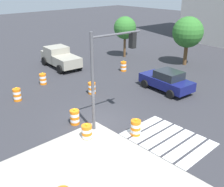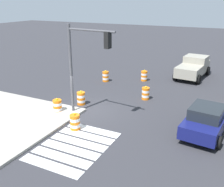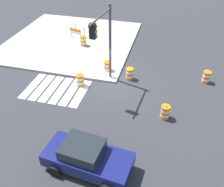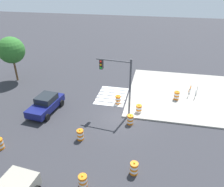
{
  "view_description": "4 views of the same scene",
  "coord_description": "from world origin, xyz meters",
  "px_view_note": "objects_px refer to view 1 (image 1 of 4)",
  "views": [
    {
      "loc": [
        11.16,
        -9.0,
        7.98
      ],
      "look_at": [
        -0.31,
        1.65,
        1.41
      ],
      "focal_mm": 43.28,
      "sensor_mm": 36.0,
      "label": 1
    },
    {
      "loc": [
        13.38,
        8.57,
        6.95
      ],
      "look_at": [
        0.07,
        1.96,
        1.56
      ],
      "focal_mm": 41.62,
      "sensor_mm": 36.0,
      "label": 2
    },
    {
      "loc": [
        -3.42,
        14.37,
        10.38
      ],
      "look_at": [
        -0.49,
        3.06,
        1.44
      ],
      "focal_mm": 38.8,
      "sensor_mm": 36.0,
      "label": 3
    },
    {
      "loc": [
        -17.28,
        -2.67,
        11.93
      ],
      "look_at": [
        1.5,
        1.26,
        1.67
      ],
      "focal_mm": 35.51,
      "sensor_mm": 36.0,
      "label": 4
    }
  ],
  "objects_px": {
    "pickup_truck": "(59,57)",
    "traffic_barrel_near_corner": "(136,128)",
    "street_tree_streetside_mid": "(188,32)",
    "sports_car": "(167,81)",
    "traffic_barrel_median_far": "(75,117)",
    "traffic_barrel_lane_center": "(43,79)",
    "traffic_barrel_opposite_curb": "(87,133)",
    "traffic_barrel_median_near": "(123,66)",
    "traffic_barrel_far_curb": "(17,95)",
    "traffic_light_pole": "(110,62)",
    "traffic_barrel_crosswalk_end": "(92,88)",
    "street_tree_streetside_far": "(125,28)"
  },
  "relations": [
    {
      "from": "traffic_barrel_near_corner",
      "to": "traffic_barrel_median_far",
      "type": "relative_size",
      "value": 1.0
    },
    {
      "from": "traffic_barrel_crosswalk_end",
      "to": "street_tree_streetside_far",
      "type": "distance_m",
      "value": 11.49
    },
    {
      "from": "traffic_barrel_lane_center",
      "to": "traffic_barrel_median_near",
      "type": "bearing_deg",
      "value": 74.64
    },
    {
      "from": "traffic_barrel_near_corner",
      "to": "traffic_light_pole",
      "type": "bearing_deg",
      "value": -170.53
    },
    {
      "from": "pickup_truck",
      "to": "traffic_barrel_near_corner",
      "type": "distance_m",
      "value": 14.52
    },
    {
      "from": "sports_car",
      "to": "street_tree_streetside_mid",
      "type": "distance_m",
      "value": 8.09
    },
    {
      "from": "traffic_barrel_near_corner",
      "to": "traffic_barrel_lane_center",
      "type": "height_order",
      "value": "same"
    },
    {
      "from": "traffic_barrel_median_far",
      "to": "street_tree_streetside_far",
      "type": "height_order",
      "value": "street_tree_streetside_far"
    },
    {
      "from": "pickup_truck",
      "to": "traffic_barrel_median_near",
      "type": "height_order",
      "value": "pickup_truck"
    },
    {
      "from": "pickup_truck",
      "to": "traffic_barrel_median_far",
      "type": "relative_size",
      "value": 5.21
    },
    {
      "from": "traffic_barrel_far_curb",
      "to": "traffic_barrel_opposite_curb",
      "type": "relative_size",
      "value": 1.0
    },
    {
      "from": "traffic_barrel_crosswalk_end",
      "to": "sports_car",
      "type": "bearing_deg",
      "value": 53.86
    },
    {
      "from": "traffic_light_pole",
      "to": "traffic_barrel_lane_center",
      "type": "bearing_deg",
      "value": 176.2
    },
    {
      "from": "traffic_barrel_far_curb",
      "to": "traffic_barrel_lane_center",
      "type": "xyz_separation_m",
      "value": [
        -1.72,
        3.04,
        0.0
      ]
    },
    {
      "from": "pickup_truck",
      "to": "traffic_barrel_near_corner",
      "type": "height_order",
      "value": "pickup_truck"
    },
    {
      "from": "pickup_truck",
      "to": "traffic_barrel_median_near",
      "type": "distance_m",
      "value": 6.47
    },
    {
      "from": "sports_car",
      "to": "traffic_barrel_crosswalk_end",
      "type": "height_order",
      "value": "sports_car"
    },
    {
      "from": "sports_car",
      "to": "street_tree_streetside_mid",
      "type": "bearing_deg",
      "value": 112.62
    },
    {
      "from": "traffic_barrel_median_far",
      "to": "pickup_truck",
      "type": "bearing_deg",
      "value": 151.41
    },
    {
      "from": "traffic_barrel_crosswalk_end",
      "to": "street_tree_streetside_far",
      "type": "height_order",
      "value": "street_tree_streetside_far"
    },
    {
      "from": "traffic_barrel_far_curb",
      "to": "street_tree_streetside_mid",
      "type": "height_order",
      "value": "street_tree_streetside_mid"
    },
    {
      "from": "traffic_barrel_median_far",
      "to": "traffic_barrel_opposite_curb",
      "type": "distance_m",
      "value": 1.99
    },
    {
      "from": "traffic_barrel_median_far",
      "to": "street_tree_streetside_far",
      "type": "bearing_deg",
      "value": 123.89
    },
    {
      "from": "traffic_barrel_opposite_curb",
      "to": "traffic_light_pole",
      "type": "bearing_deg",
      "value": 100.46
    },
    {
      "from": "pickup_truck",
      "to": "traffic_barrel_near_corner",
      "type": "relative_size",
      "value": 5.21
    },
    {
      "from": "traffic_barrel_far_curb",
      "to": "street_tree_streetside_mid",
      "type": "bearing_deg",
      "value": 79.36
    },
    {
      "from": "traffic_barrel_median_far",
      "to": "traffic_barrel_median_near",
      "type": "bearing_deg",
      "value": 119.29
    },
    {
      "from": "traffic_barrel_median_far",
      "to": "traffic_barrel_far_curb",
      "type": "bearing_deg",
      "value": -169.8
    },
    {
      "from": "sports_car",
      "to": "pickup_truck",
      "type": "distance_m",
      "value": 11.37
    },
    {
      "from": "pickup_truck",
      "to": "street_tree_streetside_mid",
      "type": "bearing_deg",
      "value": 50.23
    },
    {
      "from": "traffic_barrel_median_near",
      "to": "traffic_barrel_opposite_curb",
      "type": "relative_size",
      "value": 1.0
    },
    {
      "from": "traffic_barrel_crosswalk_end",
      "to": "traffic_barrel_far_curb",
      "type": "bearing_deg",
      "value": -119.24
    },
    {
      "from": "traffic_barrel_crosswalk_end",
      "to": "traffic_light_pole",
      "type": "bearing_deg",
      "value": -26.73
    },
    {
      "from": "traffic_barrel_median_far",
      "to": "traffic_barrel_far_curb",
      "type": "height_order",
      "value": "same"
    },
    {
      "from": "traffic_barrel_median_near",
      "to": "traffic_barrel_lane_center",
      "type": "distance_m",
      "value": 7.68
    },
    {
      "from": "pickup_truck",
      "to": "traffic_barrel_lane_center",
      "type": "relative_size",
      "value": 5.21
    },
    {
      "from": "sports_car",
      "to": "street_tree_streetside_far",
      "type": "bearing_deg",
      "value": 152.82
    },
    {
      "from": "traffic_barrel_far_curb",
      "to": "traffic_barrel_lane_center",
      "type": "distance_m",
      "value": 3.49
    },
    {
      "from": "traffic_barrel_median_near",
      "to": "street_tree_streetside_far",
      "type": "relative_size",
      "value": 0.23
    },
    {
      "from": "traffic_barrel_opposite_curb",
      "to": "sports_car",
      "type": "bearing_deg",
      "value": 99.18
    },
    {
      "from": "traffic_barrel_median_near",
      "to": "traffic_barrel_far_curb",
      "type": "distance_m",
      "value": 10.45
    },
    {
      "from": "sports_car",
      "to": "traffic_barrel_median_near",
      "type": "relative_size",
      "value": 4.38
    },
    {
      "from": "sports_car",
      "to": "traffic_barrel_near_corner",
      "type": "bearing_deg",
      "value": -66.65
    },
    {
      "from": "traffic_barrel_median_near",
      "to": "traffic_barrel_lane_center",
      "type": "relative_size",
      "value": 1.0
    },
    {
      "from": "traffic_barrel_near_corner",
      "to": "traffic_barrel_opposite_curb",
      "type": "xyz_separation_m",
      "value": [
        -1.42,
        -2.32,
        0.0
      ]
    },
    {
      "from": "sports_car",
      "to": "traffic_barrel_lane_center",
      "type": "distance_m",
      "value": 10.07
    },
    {
      "from": "traffic_barrel_median_far",
      "to": "traffic_barrel_lane_center",
      "type": "height_order",
      "value": "same"
    },
    {
      "from": "traffic_barrel_opposite_curb",
      "to": "street_tree_streetside_far",
      "type": "bearing_deg",
      "value": 128.04
    },
    {
      "from": "traffic_barrel_lane_center",
      "to": "traffic_barrel_opposite_curb",
      "type": "distance_m",
      "value": 9.6
    },
    {
      "from": "traffic_barrel_median_far",
      "to": "traffic_barrel_opposite_curb",
      "type": "relative_size",
      "value": 1.0
    }
  ]
}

